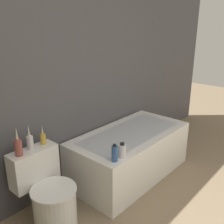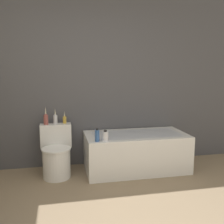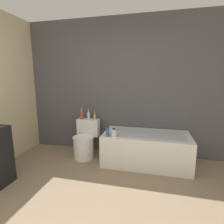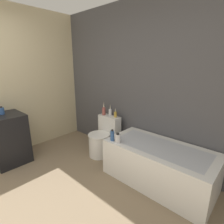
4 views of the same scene
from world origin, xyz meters
name	(u,v)px [view 4 (image 4 of 4)]	position (x,y,z in m)	size (l,w,h in m)	color
wall_back_tiled	(131,83)	(0.00, 2.33, 1.30)	(6.40, 0.06, 2.60)	#4C4C51
wall_left_painted	(0,83)	(-1.63, 0.80, 1.30)	(0.06, 6.40, 2.60)	beige
bathtub	(158,164)	(0.82, 1.91, 0.27)	(1.46, 0.74, 0.54)	white
toilet	(102,139)	(-0.32, 1.93, 0.30)	(0.43, 0.55, 0.69)	white
vanity_counter	(8,139)	(-1.29, 0.69, 0.42)	(0.57, 0.51, 0.83)	black
soap_bottle_glass	(1,111)	(-1.36, 0.68, 0.89)	(0.08, 0.08, 0.13)	#335999
vase_gold	(104,110)	(-0.45, 2.10, 0.78)	(0.06, 0.06, 0.25)	#994C47
vase_silver	(110,112)	(-0.32, 2.14, 0.77)	(0.06, 0.06, 0.22)	silver
vase_bronze	(115,114)	(-0.19, 2.14, 0.75)	(0.05, 0.05, 0.18)	gold
shampoo_bottle_tall	(112,135)	(0.21, 1.62, 0.62)	(0.06, 0.06, 0.17)	#335999
shampoo_bottle_short	(118,138)	(0.32, 1.62, 0.61)	(0.08, 0.08, 0.14)	silver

